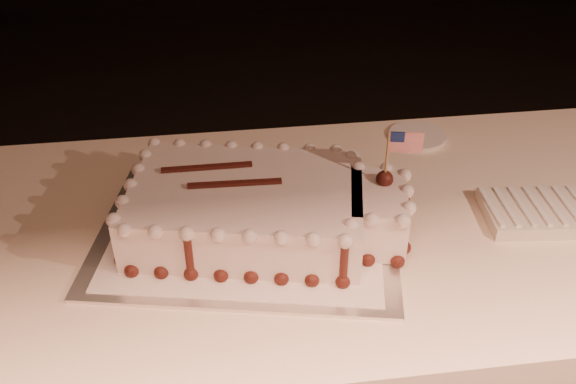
{
  "coord_description": "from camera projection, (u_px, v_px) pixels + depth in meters",
  "views": [
    {
      "loc": [
        -0.41,
        -0.41,
        1.54
      ],
      "look_at": [
        -0.27,
        0.58,
        0.84
      ],
      "focal_mm": 40.0,
      "sensor_mm": 36.0,
      "label": 1
    }
  ],
  "objects": [
    {
      "name": "sheet_cake",
      "position": [
        263.0,
        209.0,
        1.23
      ],
      "size": [
        0.57,
        0.4,
        0.22
      ],
      "color": "silver",
      "rests_on": "doily"
    },
    {
      "name": "side_plate",
      "position": [
        417.0,
        136.0,
        1.57
      ],
      "size": [
        0.14,
        0.14,
        0.01
      ],
      "primitive_type": "cylinder",
      "color": "white",
      "rests_on": "banquet_table"
    },
    {
      "name": "napkin_stack",
      "position": [
        535.0,
        212.0,
        1.3
      ],
      "size": [
        0.22,
        0.17,
        0.03
      ],
      "color": "beige",
      "rests_on": "banquet_table"
    },
    {
      "name": "cake_board",
      "position": [
        248.0,
        232.0,
        1.27
      ],
      "size": [
        0.66,
        0.55,
        0.01
      ],
      "primitive_type": "cube",
      "rotation": [
        0.0,
        0.0,
        -0.21
      ],
      "color": "silver",
      "rests_on": "banquet_table"
    },
    {
      "name": "doily",
      "position": [
        248.0,
        230.0,
        1.26
      ],
      "size": [
        0.59,
        0.5,
        0.0
      ],
      "primitive_type": "cube",
      "rotation": [
        0.0,
        0.0,
        -0.21
      ],
      "color": "white",
      "rests_on": "cake_board"
    },
    {
      "name": "banquet_table",
      "position": [
        400.0,
        339.0,
        1.54
      ],
      "size": [
        2.4,
        0.8,
        0.75
      ],
      "primitive_type": "cube",
      "color": "#FFE1C5",
      "rests_on": "ground"
    }
  ]
}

